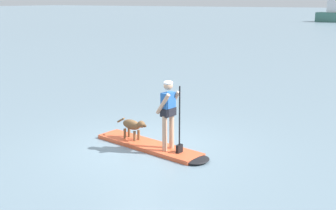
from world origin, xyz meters
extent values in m
plane|color=slate|center=(0.00, 0.00, 0.00)|extent=(400.00, 400.00, 0.00)
cube|color=#E55933|center=(0.00, 0.00, 0.05)|extent=(3.15, 1.23, 0.10)
ellipsoid|color=black|center=(1.51, -0.27, 0.05)|extent=(0.67, 0.75, 0.10)
cylinder|color=tan|center=(0.68, 0.01, 0.54)|extent=(0.12, 0.12, 0.87)
cylinder|color=tan|center=(0.63, -0.25, 0.54)|extent=(0.12, 0.12, 0.87)
cube|color=black|center=(0.65, -0.12, 1.05)|extent=(0.28, 0.39, 0.20)
cube|color=#2659A5|center=(0.65, -0.12, 1.25)|extent=(0.26, 0.37, 0.55)
sphere|color=tan|center=(0.65, -0.12, 1.70)|extent=(0.22, 0.22, 0.22)
ellipsoid|color=white|center=(0.65, -0.12, 1.76)|extent=(0.23, 0.23, 0.11)
cylinder|color=tan|center=(0.69, 0.07, 1.28)|extent=(0.43, 0.16, 0.54)
cylinder|color=tan|center=(0.62, -0.30, 1.28)|extent=(0.43, 0.16, 0.54)
cylinder|color=black|center=(1.00, -0.18, 0.91)|extent=(0.04, 0.04, 1.63)
cube|color=black|center=(1.00, -0.18, 0.20)|extent=(0.11, 0.19, 0.20)
ellipsoid|color=brown|center=(-0.58, 0.10, 0.49)|extent=(0.62, 0.32, 0.26)
ellipsoid|color=brown|center=(-0.23, 0.04, 0.57)|extent=(0.24, 0.20, 0.18)
ellipsoid|color=#503923|center=(-0.12, 0.02, 0.55)|extent=(0.13, 0.10, 0.08)
cylinder|color=brown|center=(-0.97, 0.17, 0.54)|extent=(0.27, 0.10, 0.18)
cylinder|color=brown|center=(-0.39, 0.15, 0.23)|extent=(0.07, 0.07, 0.26)
cylinder|color=brown|center=(-0.42, 0.00, 0.23)|extent=(0.07, 0.07, 0.26)
cylinder|color=brown|center=(-0.74, 0.21, 0.23)|extent=(0.07, 0.07, 0.26)
cylinder|color=brown|center=(-0.77, 0.06, 0.23)|extent=(0.07, 0.07, 0.26)
camera|label=1|loc=(5.64, -8.72, 3.67)|focal=45.93mm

